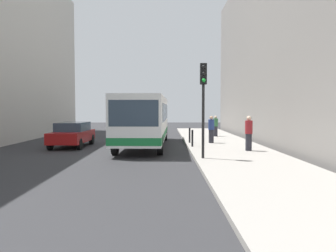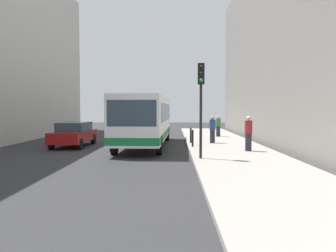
{
  "view_description": "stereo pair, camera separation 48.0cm",
  "coord_description": "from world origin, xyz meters",
  "px_view_note": "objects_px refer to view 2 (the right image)",
  "views": [
    {
      "loc": [
        1.91,
        -17.52,
        2.29
      ],
      "look_at": [
        2.06,
        1.28,
        1.35
      ],
      "focal_mm": 36.4,
      "sensor_mm": 36.0,
      "label": 1
    },
    {
      "loc": [
        2.39,
        -17.51,
        2.29
      ],
      "look_at": [
        2.06,
        1.28,
        1.35
      ],
      "focal_mm": 36.4,
      "sensor_mm": 36.0,
      "label": 2
    }
  ],
  "objects_px": {
    "pedestrian_mid_sidewalk": "(212,129)",
    "bollard_mid": "(191,135)",
    "pedestrian_far_sidewalk": "(218,126)",
    "traffic_light": "(201,92)",
    "bus": "(146,118)",
    "bollard_near": "(193,138)",
    "pedestrian_near_signal": "(248,133)",
    "car_behind_bus": "(146,126)",
    "car_beside_bus": "(74,134)"
  },
  "relations": [
    {
      "from": "traffic_light",
      "to": "pedestrian_far_sidewalk",
      "type": "xyz_separation_m",
      "value": [
        2.29,
        11.82,
        -2.05
      ]
    },
    {
      "from": "car_behind_bus",
      "to": "pedestrian_far_sidewalk",
      "type": "height_order",
      "value": "pedestrian_far_sidewalk"
    },
    {
      "from": "bollard_mid",
      "to": "bus",
      "type": "bearing_deg",
      "value": -168.19
    },
    {
      "from": "traffic_light",
      "to": "pedestrian_mid_sidewalk",
      "type": "height_order",
      "value": "traffic_light"
    },
    {
      "from": "bus",
      "to": "car_behind_bus",
      "type": "height_order",
      "value": "bus"
    },
    {
      "from": "car_beside_bus",
      "to": "pedestrian_mid_sidewalk",
      "type": "relative_size",
      "value": 2.6
    },
    {
      "from": "bollard_near",
      "to": "pedestrian_near_signal",
      "type": "height_order",
      "value": "pedestrian_near_signal"
    },
    {
      "from": "car_beside_bus",
      "to": "pedestrian_near_signal",
      "type": "bearing_deg",
      "value": 162.62
    },
    {
      "from": "pedestrian_far_sidewalk",
      "to": "traffic_light",
      "type": "bearing_deg",
      "value": -98.39
    },
    {
      "from": "bus",
      "to": "pedestrian_mid_sidewalk",
      "type": "height_order",
      "value": "bus"
    },
    {
      "from": "car_beside_bus",
      "to": "bus",
      "type": "bearing_deg",
      "value": -175.04
    },
    {
      "from": "traffic_light",
      "to": "bollard_near",
      "type": "xyz_separation_m",
      "value": [
        -0.1,
        4.59,
        -2.38
      ]
    },
    {
      "from": "bollard_near",
      "to": "pedestrian_near_signal",
      "type": "xyz_separation_m",
      "value": [
        2.73,
        -1.95,
        0.42
      ]
    },
    {
      "from": "pedestrian_mid_sidewalk",
      "to": "bollard_mid",
      "type": "bearing_deg",
      "value": 61.92
    },
    {
      "from": "bollard_near",
      "to": "pedestrian_far_sidewalk",
      "type": "height_order",
      "value": "pedestrian_far_sidewalk"
    },
    {
      "from": "car_behind_bus",
      "to": "bollard_mid",
      "type": "relative_size",
      "value": 4.72
    },
    {
      "from": "car_beside_bus",
      "to": "pedestrian_near_signal",
      "type": "distance_m",
      "value": 10.42
    },
    {
      "from": "pedestrian_mid_sidewalk",
      "to": "car_behind_bus",
      "type": "bearing_deg",
      "value": 4.47
    },
    {
      "from": "bollard_near",
      "to": "pedestrian_far_sidewalk",
      "type": "xyz_separation_m",
      "value": [
        2.39,
        7.23,
        0.33
      ]
    },
    {
      "from": "bollard_near",
      "to": "traffic_light",
      "type": "bearing_deg",
      "value": -88.75
    },
    {
      "from": "bollard_mid",
      "to": "pedestrian_far_sidewalk",
      "type": "xyz_separation_m",
      "value": [
        2.39,
        5.03,
        0.33
      ]
    },
    {
      "from": "car_beside_bus",
      "to": "pedestrian_mid_sidewalk",
      "type": "distance_m",
      "value": 8.57
    },
    {
      "from": "car_behind_bus",
      "to": "pedestrian_mid_sidewalk",
      "type": "relative_size",
      "value": 2.63
    },
    {
      "from": "car_beside_bus",
      "to": "pedestrian_far_sidewalk",
      "type": "distance_m",
      "value": 11.25
    },
    {
      "from": "bollard_mid",
      "to": "pedestrian_near_signal",
      "type": "bearing_deg",
      "value": -56.61
    },
    {
      "from": "bus",
      "to": "traffic_light",
      "type": "distance_m",
      "value": 6.97
    },
    {
      "from": "traffic_light",
      "to": "pedestrian_mid_sidewalk",
      "type": "distance_m",
      "value": 7.11
    },
    {
      "from": "car_beside_bus",
      "to": "traffic_light",
      "type": "bearing_deg",
      "value": 141.75
    },
    {
      "from": "pedestrian_near_signal",
      "to": "bollard_mid",
      "type": "bearing_deg",
      "value": -174.77
    },
    {
      "from": "bollard_mid",
      "to": "pedestrian_near_signal",
      "type": "distance_m",
      "value": 4.98
    },
    {
      "from": "bus",
      "to": "car_behind_bus",
      "type": "xyz_separation_m",
      "value": [
        -0.74,
        9.29,
        -0.94
      ]
    },
    {
      "from": "car_behind_bus",
      "to": "pedestrian_near_signal",
      "type": "distance_m",
      "value": 14.3
    },
    {
      "from": "pedestrian_far_sidewalk",
      "to": "bollard_near",
      "type": "bearing_deg",
      "value": -105.7
    },
    {
      "from": "bus",
      "to": "car_beside_bus",
      "type": "xyz_separation_m",
      "value": [
        -4.36,
        -0.32,
        -0.94
      ]
    },
    {
      "from": "traffic_light",
      "to": "pedestrian_near_signal",
      "type": "xyz_separation_m",
      "value": [
        2.63,
        2.64,
        -1.96
      ]
    },
    {
      "from": "car_beside_bus",
      "to": "bollard_near",
      "type": "bearing_deg",
      "value": 170.51
    },
    {
      "from": "pedestrian_near_signal",
      "to": "pedestrian_far_sidewalk",
      "type": "distance_m",
      "value": 9.19
    },
    {
      "from": "car_behind_bus",
      "to": "pedestrian_mid_sidewalk",
      "type": "height_order",
      "value": "pedestrian_mid_sidewalk"
    },
    {
      "from": "traffic_light",
      "to": "bollard_mid",
      "type": "height_order",
      "value": "traffic_light"
    },
    {
      "from": "bollard_near",
      "to": "pedestrian_far_sidewalk",
      "type": "bearing_deg",
      "value": 71.74
    },
    {
      "from": "traffic_light",
      "to": "bollard_mid",
      "type": "xyz_separation_m",
      "value": [
        -0.1,
        6.79,
        -2.38
      ]
    },
    {
      "from": "bus",
      "to": "car_beside_bus",
      "type": "relative_size",
      "value": 2.51
    },
    {
      "from": "car_beside_bus",
      "to": "car_behind_bus",
      "type": "bearing_deg",
      "value": -109.9
    },
    {
      "from": "bus",
      "to": "bollard_near",
      "type": "distance_m",
      "value": 3.42
    },
    {
      "from": "car_beside_bus",
      "to": "car_behind_bus",
      "type": "distance_m",
      "value": 10.27
    },
    {
      "from": "car_behind_bus",
      "to": "pedestrian_near_signal",
      "type": "xyz_separation_m",
      "value": [
        6.28,
        -12.85,
        0.26
      ]
    },
    {
      "from": "traffic_light",
      "to": "pedestrian_far_sidewalk",
      "type": "distance_m",
      "value": 12.21
    },
    {
      "from": "pedestrian_near_signal",
      "to": "pedestrian_mid_sidewalk",
      "type": "xyz_separation_m",
      "value": [
        -1.37,
        4.07,
        -0.05
      ]
    },
    {
      "from": "traffic_light",
      "to": "pedestrian_near_signal",
      "type": "relative_size",
      "value": 2.29
    },
    {
      "from": "pedestrian_far_sidewalk",
      "to": "bus",
      "type": "bearing_deg",
      "value": -130.16
    }
  ]
}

